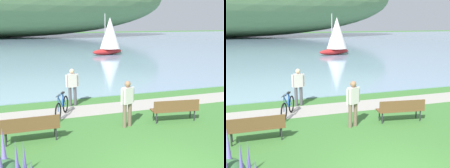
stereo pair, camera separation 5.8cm
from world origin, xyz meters
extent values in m
cube|color=#7A99B2|center=(0.00, 47.76, 0.02)|extent=(180.00, 80.00, 0.04)
cube|color=#A39E93|center=(0.00, 5.87, 0.01)|extent=(60.00, 1.50, 0.01)
cube|color=brown|center=(-3.17, 3.36, 0.45)|extent=(1.80, 0.49, 0.05)
cube|color=brown|center=(-3.17, 3.15, 0.68)|extent=(1.80, 0.05, 0.40)
cylinder|color=#2D2D33|center=(-3.94, 3.53, 0.23)|extent=(0.05, 0.05, 0.45)
cylinder|color=#2D2D33|center=(-2.41, 3.53, 0.23)|extent=(0.05, 0.05, 0.45)
cylinder|color=#2D2D33|center=(-3.93, 3.19, 0.23)|extent=(0.05, 0.05, 0.45)
cylinder|color=#2D2D33|center=(-2.40, 3.20, 0.23)|extent=(0.05, 0.05, 0.45)
cube|color=brown|center=(2.15, 3.57, 0.45)|extent=(1.85, 0.71, 0.05)
cube|color=brown|center=(2.12, 3.36, 0.68)|extent=(1.79, 0.27, 0.40)
cylinder|color=#2D2D33|center=(1.41, 3.84, 0.23)|extent=(0.05, 0.05, 0.45)
cylinder|color=#2D2D33|center=(2.93, 3.64, 0.23)|extent=(0.05, 0.05, 0.45)
cylinder|color=#2D2D33|center=(1.37, 3.50, 0.23)|extent=(0.05, 0.05, 0.45)
cylinder|color=#2D2D33|center=(2.89, 3.30, 0.23)|extent=(0.05, 0.05, 0.45)
torus|color=black|center=(-2.10, 4.96, 0.36)|extent=(0.35, 0.68, 0.72)
torus|color=black|center=(-1.67, 5.92, 0.36)|extent=(0.35, 0.68, 0.72)
cylinder|color=#1E4CB2|center=(-1.96, 5.27, 0.67)|extent=(0.29, 0.57, 0.61)
cylinder|color=#1E4CB2|center=(-1.95, 5.30, 0.94)|extent=(0.31, 0.62, 0.09)
cylinder|color=#1E4CB2|center=(-1.83, 5.57, 0.65)|extent=(0.09, 0.13, 0.54)
cylinder|color=#1E4CB2|center=(-1.76, 5.72, 0.37)|extent=(0.20, 0.40, 0.05)
cylinder|color=#1E4CB2|center=(-1.74, 5.76, 0.64)|extent=(0.18, 0.35, 0.56)
cylinder|color=#1E4CB2|center=(-2.09, 4.98, 0.66)|extent=(0.07, 0.09, 0.60)
cube|color=black|center=(-1.81, 5.60, 0.94)|extent=(0.19, 0.26, 0.05)
cylinder|color=black|center=(-2.08, 5.01, 1.00)|extent=(0.22, 0.45, 0.02)
cylinder|color=#4C4C51|center=(-1.33, 6.74, 0.44)|extent=(0.14, 0.14, 0.88)
cylinder|color=#4C4C51|center=(-1.09, 6.78, 0.44)|extent=(0.14, 0.14, 0.88)
cube|color=silver|center=(-1.21, 6.76, 1.18)|extent=(0.41, 0.28, 0.60)
sphere|color=beige|center=(-1.21, 6.76, 1.60)|extent=(0.22, 0.22, 0.22)
cylinder|color=silver|center=(-1.47, 6.72, 1.18)|extent=(0.09, 0.09, 0.56)
cylinder|color=silver|center=(-0.95, 6.80, 1.18)|extent=(0.09, 0.09, 0.56)
cylinder|color=#72604C|center=(0.10, 3.53, 0.44)|extent=(0.14, 0.14, 0.88)
cylinder|color=#72604C|center=(0.32, 3.61, 0.44)|extent=(0.14, 0.14, 0.88)
cube|color=silver|center=(0.21, 3.57, 1.18)|extent=(0.43, 0.33, 0.60)
sphere|color=#9E7051|center=(0.21, 3.57, 1.60)|extent=(0.22, 0.22, 0.22)
cylinder|color=silver|center=(-0.04, 3.49, 1.18)|extent=(0.09, 0.09, 0.56)
cylinder|color=silver|center=(0.46, 3.66, 1.18)|extent=(0.09, 0.09, 0.56)
cylinder|color=#386B3D|center=(-3.83, 0.92, 0.65)|extent=(0.02, 0.02, 0.12)
cone|color=#8470D1|center=(-3.83, 0.92, 1.08)|extent=(0.12, 0.12, 0.75)
cone|color=#6B5BB7|center=(-3.38, -0.35, 1.24)|extent=(0.10, 0.10, 0.81)
cone|color=#6B5BB7|center=(-3.51, -0.44, 1.28)|extent=(0.12, 0.12, 0.88)
ellipsoid|color=#B22323|center=(6.19, 25.13, 0.38)|extent=(4.08, 2.16, 0.69)
cylinder|color=#B2B2B2|center=(5.89, 25.04, 2.69)|extent=(0.10, 0.10, 3.93)
cone|color=white|center=(6.54, 25.23, 2.50)|extent=(2.89, 2.89, 3.54)
camera|label=1|loc=(-3.30, -5.28, 3.75)|focal=44.13mm
camera|label=2|loc=(-3.24, -5.29, 3.75)|focal=44.13mm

